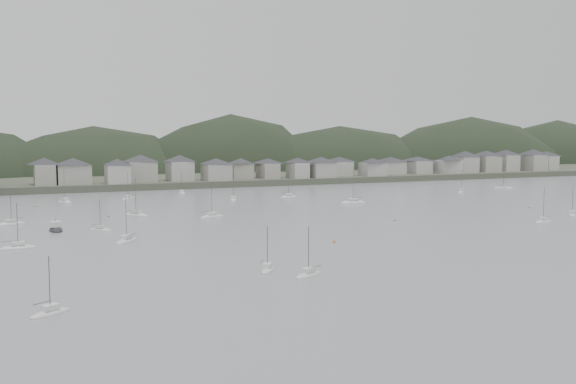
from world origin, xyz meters
name	(u,v)px	position (x,y,z in m)	size (l,w,h in m)	color
ground	(436,248)	(0.00, 0.00, 0.00)	(900.00, 900.00, 0.00)	slate
far_shore_land	(143,172)	(0.00, 295.00, 1.50)	(900.00, 250.00, 3.00)	#383D2D
forested_ridge	(160,195)	(4.83, 269.40, -11.28)	(851.55, 103.94, 102.57)	black
waterfront_town	(290,166)	(50.59, 183.34, 8.66)	(451.48, 28.46, 12.92)	gray
sailboat_lead	(353,203)	(30.85, 87.16, 0.17)	(10.17, 4.06, 13.55)	beige
moored_fleet	(300,213)	(0.14, 66.62, 0.18)	(261.67, 176.22, 12.74)	beige
motor_launch_far	(56,230)	(-70.65, 59.84, 0.28)	(3.26, 8.74, 4.06)	black
mooring_buoys	(337,215)	(8.27, 58.22, 0.15)	(148.01, 134.43, 0.70)	#BF743F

